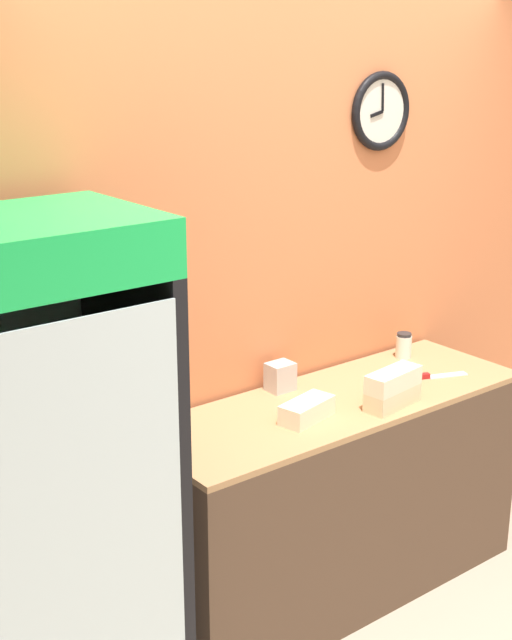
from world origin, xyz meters
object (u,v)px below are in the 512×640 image
at_px(sandwich_stack_bottom, 392,397).
at_px(sandwich_stack_middle, 393,380).
at_px(condiment_jar, 404,345).
at_px(chefs_knife, 427,376).
at_px(sandwich_flat_left, 307,410).
at_px(napkin_dispenser, 280,377).
at_px(beverage_cooler, 28,468).

bearing_deg(sandwich_stack_bottom, sandwich_stack_middle, 0.00).
bearing_deg(sandwich_stack_middle, condiment_jar, 38.86).
relative_size(sandwich_stack_middle, chefs_knife, 0.95).
height_order(sandwich_flat_left, napkin_dispenser, napkin_dispenser).
height_order(beverage_cooler, sandwich_stack_middle, beverage_cooler).
distance_m(sandwich_flat_left, condiment_jar, 0.86).
height_order(sandwich_stack_middle, napkin_dispenser, sandwich_stack_middle).
xyz_separation_m(chefs_knife, condiment_jar, (0.11, 0.25, 0.05)).
bearing_deg(chefs_knife, napkin_dispenser, 154.15).
relative_size(sandwich_stack_middle, condiment_jar, 2.30).
xyz_separation_m(beverage_cooler, sandwich_flat_left, (1.11, -0.08, -0.07)).
height_order(sandwich_flat_left, chefs_knife, sandwich_flat_left).
distance_m(sandwich_stack_middle, chefs_knife, 0.38).
xyz_separation_m(beverage_cooler, napkin_dispenser, (1.22, 0.22, -0.04)).
bearing_deg(sandwich_stack_bottom, chefs_knife, 19.38).
distance_m(sandwich_stack_middle, condiment_jar, 0.59).
relative_size(chefs_knife, condiment_jar, 2.41).
height_order(sandwich_stack_middle, sandwich_flat_left, sandwich_stack_middle).
relative_size(beverage_cooler, sandwich_stack_middle, 6.71).
distance_m(sandwich_stack_bottom, sandwich_stack_middle, 0.08).
distance_m(sandwich_stack_bottom, chefs_knife, 0.37).
bearing_deg(sandwich_stack_bottom, condiment_jar, 38.86).
relative_size(sandwich_stack_middle, napkin_dispenser, 2.27).
bearing_deg(napkin_dispenser, beverage_cooler, -169.97).
bearing_deg(sandwich_stack_middle, sandwich_flat_left, 162.80).
bearing_deg(sandwich_flat_left, condiment_jar, 17.50).
xyz_separation_m(sandwich_stack_bottom, condiment_jar, (0.46, 0.37, 0.02)).
distance_m(beverage_cooler, sandwich_flat_left, 1.11).
relative_size(sandwich_flat_left, condiment_jar, 2.13).
height_order(beverage_cooler, sandwich_stack_bottom, beverage_cooler).
bearing_deg(condiment_jar, napkin_dispenser, 176.63).
height_order(beverage_cooler, chefs_knife, beverage_cooler).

